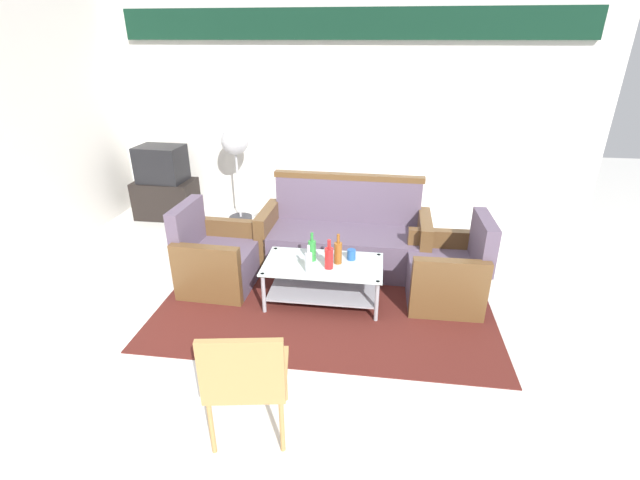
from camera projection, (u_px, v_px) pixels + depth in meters
name	position (u px, v px, depth m)	size (l,w,h in m)	color
ground_plane	(315.00, 341.00, 3.72)	(14.00, 14.00, 0.00)	silver
wall_back	(348.00, 107.00, 5.86)	(6.52, 0.19, 2.80)	silver
rug	(327.00, 296.00, 4.36)	(3.09, 2.17, 0.01)	#511E19
couch	(344.00, 239.00, 4.84)	(1.82, 0.78, 0.96)	#5B4C60
armchair_left	(217.00, 259.00, 4.46)	(0.73, 0.78, 0.85)	#5B4C60
armchair_right	(448.00, 273.00, 4.19)	(0.71, 0.77, 0.85)	#5B4C60
coffee_table	(323.00, 277.00, 4.17)	(1.10, 0.60, 0.40)	silver
bottle_clear	(309.00, 262.00, 3.93)	(0.07, 0.07, 0.26)	silver
bottle_brown	(338.00, 252.00, 4.08)	(0.07, 0.07, 0.29)	brown
bottle_red	(329.00, 258.00, 3.99)	(0.08, 0.08, 0.28)	red
bottle_green	(312.00, 250.00, 4.13)	(0.07, 0.07, 0.28)	#2D8C38
cup	(351.00, 255.00, 4.17)	(0.08, 0.08, 0.10)	#2659A5
tv_stand	(167.00, 199.00, 6.22)	(0.80, 0.50, 0.52)	black
television	(161.00, 164.00, 6.01)	(0.62, 0.48, 0.48)	black
pedestal_fan	(235.00, 147.00, 5.82)	(0.36, 0.36, 1.27)	#2D2D33
wicker_chair	(246.00, 374.00, 2.64)	(0.55, 0.55, 0.84)	#AD844C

